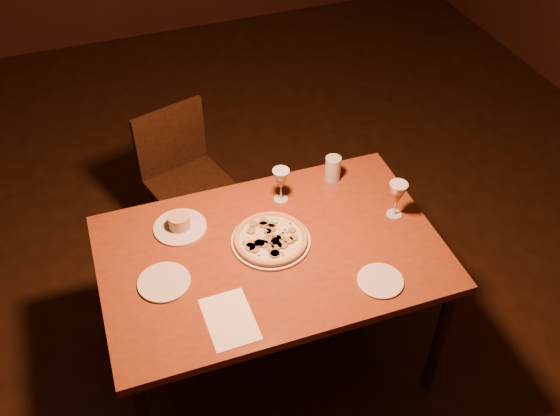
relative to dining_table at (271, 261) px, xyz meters
name	(u,v)px	position (x,y,z in m)	size (l,w,h in m)	color
floor	(239,390)	(-0.21, -0.13, -0.65)	(7.00, 7.00, 0.00)	black
dining_table	(271,261)	(0.00, 0.00, 0.00)	(1.35, 0.88, 0.72)	brown
chair_far	(185,175)	(-0.16, 0.89, -0.20)	(0.48, 0.48, 0.80)	black
pizza_plate	(271,239)	(0.01, 0.04, 0.08)	(0.32, 0.32, 0.03)	silver
ramekin_saucer	(180,224)	(-0.31, 0.24, 0.09)	(0.22, 0.22, 0.07)	silver
wine_glass_far	(281,185)	(0.14, 0.27, 0.14)	(0.07, 0.07, 0.16)	#BF5D4F
wine_glass_right	(396,200)	(0.55, 0.02, 0.15)	(0.08, 0.08, 0.17)	#BF5D4F
water_tumbler	(333,169)	(0.40, 0.32, 0.12)	(0.07, 0.07, 0.12)	#ADB7BD
side_plate_left	(164,282)	(-0.43, -0.02, 0.07)	(0.20, 0.20, 0.01)	silver
side_plate_near	(380,281)	(0.33, -0.29, 0.07)	(0.18, 0.18, 0.01)	silver
menu_card	(230,319)	(-0.25, -0.27, 0.06)	(0.17, 0.25, 0.00)	white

